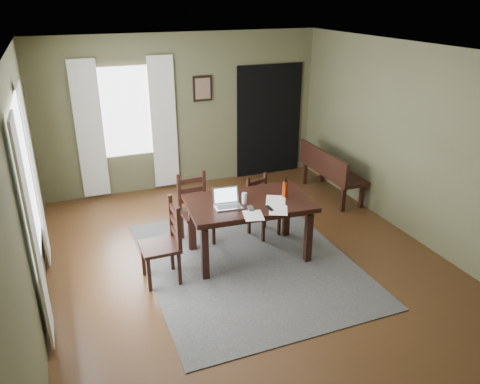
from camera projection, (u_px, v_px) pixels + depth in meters
name	position (u px, v px, depth m)	size (l,w,h in m)	color
ground	(248.00, 263.00, 6.19)	(5.00, 6.00, 0.01)	#492C16
room_shell	(249.00, 131.00, 5.48)	(5.02, 6.02, 2.71)	brown
rug	(248.00, 262.00, 6.19)	(2.60, 3.20, 0.01)	#474747
dining_table	(249.00, 208.00, 6.09)	(1.66, 1.07, 0.80)	black
chair_end	(164.00, 243.00, 5.64)	(0.46, 0.45, 1.03)	black
chair_back_left	(196.00, 210.00, 6.57)	(0.45, 0.45, 0.99)	black
chair_back_right	(262.00, 207.00, 6.77)	(0.48, 0.48, 0.87)	black
bench	(329.00, 169.00, 8.04)	(0.48, 1.48, 0.84)	black
laptop	(227.00, 201.00, 5.90)	(0.36, 0.30, 0.23)	#B7B7BC
computer_mouse	(251.00, 208.00, 5.80)	(0.06, 0.10, 0.04)	#3F3F42
tv_remote	(269.00, 208.00, 5.83)	(0.04, 0.16, 0.02)	black
drinking_glass	(244.00, 198.00, 5.96)	(0.06, 0.06, 0.14)	silver
water_bottle	(285.00, 189.00, 6.13)	(0.09, 0.09, 0.25)	#B4340D
paper_b	(278.00, 210.00, 5.79)	(0.22, 0.29, 0.00)	white
paper_d	(276.00, 200.00, 6.06)	(0.25, 0.32, 0.00)	white
paper_e	(253.00, 216.00, 5.65)	(0.23, 0.30, 0.00)	white
window_left	(27.00, 182.00, 4.96)	(0.01, 1.30, 1.70)	white
window_back	(126.00, 112.00, 7.82)	(1.00, 0.01, 1.50)	white
curtain_left_near	(34.00, 236.00, 4.36)	(0.03, 0.48, 2.30)	silver
curtain_left_far	(35.00, 177.00, 5.77)	(0.03, 0.48, 2.30)	silver
curtain_back_left	(90.00, 131.00, 7.68)	(0.44, 0.03, 2.30)	silver
curtain_back_right	(164.00, 124.00, 8.10)	(0.44, 0.03, 2.30)	silver
framed_picture	(203.00, 88.00, 8.16)	(0.34, 0.03, 0.44)	black
doorway_back	(269.00, 121.00, 8.87)	(1.30, 0.03, 2.10)	black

